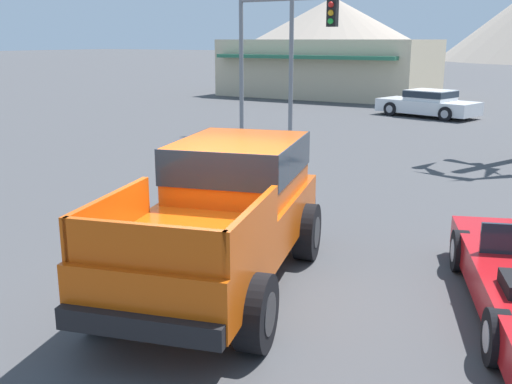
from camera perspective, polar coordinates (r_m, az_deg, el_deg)
The scene contains 6 objects.
ground_plane at distance 8.50m, azimuth -2.90°, elevation -9.54°, with size 320.00×320.00×0.00m, color #424244.
orange_pickup_truck at distance 8.57m, azimuth -2.80°, elevation -1.36°, with size 3.20×5.46×1.99m.
parked_car_white at distance 28.63m, azimuth 16.10°, elevation 8.14°, with size 4.77×2.89×1.22m.
parked_car_silver at distance 39.02m, azimuth 9.99°, elevation 9.93°, with size 4.50×2.33×1.13m.
traffic_light_main at distance 22.15m, azimuth 2.44°, elevation 14.70°, with size 4.25×0.38×5.05m.
storefront_building at distance 38.38m, azimuth 7.03°, elevation 11.67°, with size 12.33×8.01×3.43m.
Camera 1 is at (4.34, -6.44, 3.44)m, focal length 42.00 mm.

